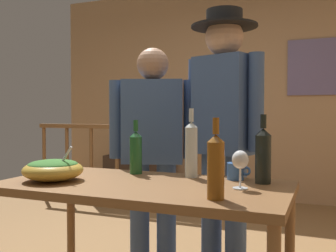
% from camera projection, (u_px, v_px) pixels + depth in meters
% --- Properties ---
extents(back_wall, '(5.00, 0.10, 2.76)m').
position_uv_depth(back_wall, '(232.00, 92.00, 5.07)').
color(back_wall, tan).
rests_on(back_wall, ground_plane).
extents(framed_picture, '(0.63, 0.03, 0.66)m').
position_uv_depth(framed_picture, '(315.00, 67.00, 4.63)').
color(framed_picture, slate).
extents(stair_railing, '(2.25, 0.10, 1.01)m').
position_uv_depth(stair_railing, '(144.00, 157.00, 4.51)').
color(stair_railing, brown).
rests_on(stair_railing, ground_plane).
extents(tv_console, '(0.90, 0.40, 0.53)m').
position_uv_depth(tv_console, '(139.00, 175.00, 5.24)').
color(tv_console, '#38281E').
rests_on(tv_console, ground_plane).
extents(flat_screen_tv, '(0.47, 0.12, 0.36)m').
position_uv_depth(flat_screen_tv, '(138.00, 140.00, 5.19)').
color(flat_screen_tv, black).
rests_on(flat_screen_tv, tv_console).
extents(serving_table, '(1.42, 0.72, 0.76)m').
position_uv_depth(serving_table, '(143.00, 199.00, 1.92)').
color(serving_table, brown).
rests_on(serving_table, ground_plane).
extents(salad_bowl, '(0.30, 0.30, 0.18)m').
position_uv_depth(salad_bowl, '(53.00, 169.00, 1.97)').
color(salad_bowl, gold).
rests_on(salad_bowl, serving_table).
extents(wine_glass, '(0.08, 0.08, 0.18)m').
position_uv_depth(wine_glass, '(240.00, 161.00, 1.76)').
color(wine_glass, silver).
rests_on(wine_glass, serving_table).
extents(wine_bottle_amber, '(0.07, 0.07, 0.33)m').
position_uv_depth(wine_bottle_amber, '(216.00, 165.00, 1.55)').
color(wine_bottle_amber, brown).
rests_on(wine_bottle_amber, serving_table).
extents(wine_bottle_dark, '(0.08, 0.08, 0.34)m').
position_uv_depth(wine_bottle_dark, '(263.00, 155.00, 1.90)').
color(wine_bottle_dark, black).
rests_on(wine_bottle_dark, serving_table).
extents(wine_bottle_green, '(0.07, 0.07, 0.30)m').
position_uv_depth(wine_bottle_green, '(136.00, 152.00, 2.20)').
color(wine_bottle_green, '#1E5628').
rests_on(wine_bottle_green, serving_table).
extents(wine_bottle_clear, '(0.07, 0.07, 0.37)m').
position_uv_depth(wine_bottle_clear, '(191.00, 148.00, 2.08)').
color(wine_bottle_clear, silver).
rests_on(wine_bottle_clear, serving_table).
extents(mug_blue, '(0.12, 0.09, 0.09)m').
position_uv_depth(mug_blue, '(236.00, 171.00, 2.01)').
color(mug_blue, '#3866B2').
rests_on(mug_blue, serving_table).
extents(person_standing_left, '(0.56, 0.34, 1.54)m').
position_uv_depth(person_standing_left, '(153.00, 143.00, 2.60)').
color(person_standing_left, '#3D5684').
rests_on(person_standing_left, ground_plane).
extents(person_standing_right, '(0.51, 0.41, 1.74)m').
position_uv_depth(person_standing_right, '(224.00, 124.00, 2.41)').
color(person_standing_right, '#3D5684').
rests_on(person_standing_right, ground_plane).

